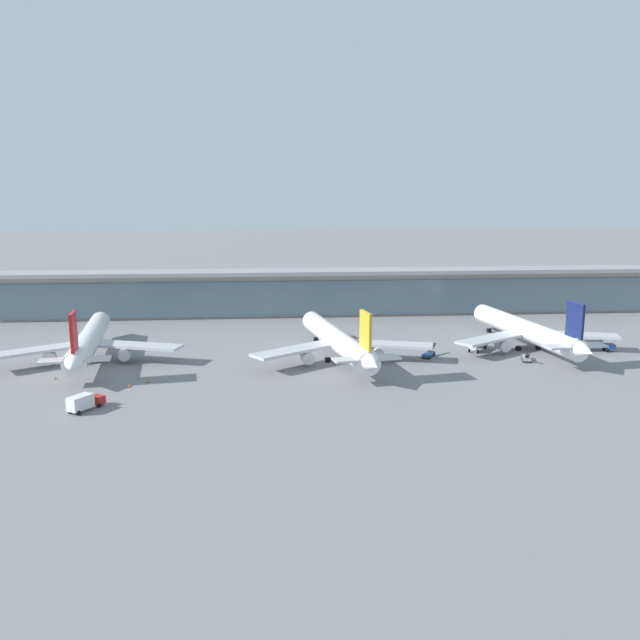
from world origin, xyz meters
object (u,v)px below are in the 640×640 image
object	(u,v)px
airliner_left_stand	(89,341)
service_truck_mid_apron_grey	(478,344)
airliner_centre_stand	(338,340)
service_truck_under_wing_grey	(526,358)
airliner_right_stand	(526,330)
service_truck_by_tail_blue	(595,345)
safety_cone_bravo	(129,386)
safety_cone_alpha	(55,378)
service_truck_on_taxiway_red	(84,402)
safety_cone_charlie	(148,381)
service_truck_near_nose_blue	(429,354)

from	to	relation	value
airliner_left_stand	service_truck_mid_apron_grey	bearing A→B (deg)	1.44
airliner_centre_stand	service_truck_under_wing_grey	distance (m)	45.30
service_truck_under_wing_grey	airliner_left_stand	bearing A→B (deg)	175.11
airliner_right_stand	service_truck_under_wing_grey	xyz separation A→B (m)	(-4.77, -12.24, -4.04)
service_truck_by_tail_blue	safety_cone_bravo	distance (m)	113.43
airliner_right_stand	safety_cone_alpha	world-z (taller)	airliner_right_stand
service_truck_under_wing_grey	service_truck_mid_apron_grey	bearing A→B (deg)	125.92
airliner_left_stand	service_truck_under_wing_grey	xyz separation A→B (m)	(103.95, -8.90, -4.04)
safety_cone_alpha	service_truck_mid_apron_grey	bearing A→B (deg)	10.13
service_truck_under_wing_grey	service_truck_mid_apron_grey	distance (m)	13.99
airliner_centre_stand	service_truck_under_wing_grey	xyz separation A→B (m)	(44.87, -4.77, -4.04)
airliner_left_stand	safety_cone_bravo	distance (m)	27.11
service_truck_mid_apron_grey	service_truck_on_taxiway_red	world-z (taller)	service_truck_on_taxiway_red
service_truck_under_wing_grey	service_truck_by_tail_blue	xyz separation A→B (m)	(21.17, 7.84, 0.90)
airliner_centre_stand	service_truck_on_taxiway_red	distance (m)	60.41
airliner_right_stand	service_truck_mid_apron_grey	distance (m)	13.36
service_truck_mid_apron_grey	service_truck_on_taxiway_red	xyz separation A→B (m)	(-87.10, -39.66, -0.02)
airliner_left_stand	safety_cone_charlie	bearing A→B (deg)	-49.00
airliner_centre_stand	safety_cone_bravo	xyz separation A→B (m)	(-45.26, -18.75, -4.53)
service_truck_mid_apron_grey	safety_cone_charlie	bearing A→B (deg)	-164.42
airliner_right_stand	service_truck_on_taxiway_red	world-z (taller)	airliner_right_stand
airliner_right_stand	safety_cone_bravo	distance (m)	98.55
airliner_right_stand	safety_cone_charlie	distance (m)	94.64
airliner_right_stand	safety_cone_charlie	size ratio (longest dim) A/B	82.52
airliner_centre_stand	safety_cone_bravo	world-z (taller)	airliner_centre_stand
service_truck_near_nose_blue	service_truck_on_taxiway_red	bearing A→B (deg)	-154.94
service_truck_on_taxiway_red	safety_cone_alpha	world-z (taller)	service_truck_on_taxiway_red
service_truck_near_nose_blue	safety_cone_charlie	bearing A→B (deg)	-165.74
airliner_right_stand	service_truck_near_nose_blue	distance (m)	28.09
service_truck_under_wing_grey	safety_cone_alpha	bearing A→B (deg)	-176.59
airliner_left_stand	service_truck_on_taxiway_red	size ratio (longest dim) A/B	7.82
safety_cone_alpha	safety_cone_charlie	xyz separation A→B (m)	(20.34, -4.25, 0.00)
airliner_left_stand	service_truck_on_taxiway_red	bearing A→B (deg)	-76.91
airliner_left_stand	service_truck_near_nose_blue	xyz separation A→B (m)	(81.67, -3.12, -4.04)
service_truck_near_nose_blue	airliner_centre_stand	bearing A→B (deg)	-177.44
airliner_right_stand	service_truck_under_wing_grey	distance (m)	13.74
safety_cone_alpha	service_truck_near_nose_blue	bearing A→B (deg)	8.16
service_truck_by_tail_blue	safety_cone_bravo	xyz separation A→B (m)	(-111.30, -21.82, -1.39)
airliner_centre_stand	airliner_right_stand	bearing A→B (deg)	8.55
service_truck_on_taxiway_red	service_truck_mid_apron_grey	bearing A→B (deg)	24.48
service_truck_near_nose_blue	service_truck_mid_apron_grey	world-z (taller)	service_truck_mid_apron_grey
service_truck_mid_apron_grey	airliner_right_stand	bearing A→B (deg)	4.10
airliner_left_stand	service_truck_near_nose_blue	distance (m)	81.83
service_truck_mid_apron_grey	service_truck_by_tail_blue	distance (m)	29.57
airliner_left_stand	airliner_centre_stand	xyz separation A→B (m)	(59.08, -4.13, 0.00)
airliner_right_stand	service_truck_under_wing_grey	size ratio (longest dim) A/B	8.38
safety_cone_charlie	service_truck_by_tail_blue	bearing A→B (deg)	9.71
safety_cone_bravo	safety_cone_alpha	bearing A→B (deg)	156.17
service_truck_near_nose_blue	service_truck_mid_apron_grey	distance (m)	15.16
airliner_left_stand	safety_cone_bravo	bearing A→B (deg)	-58.86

